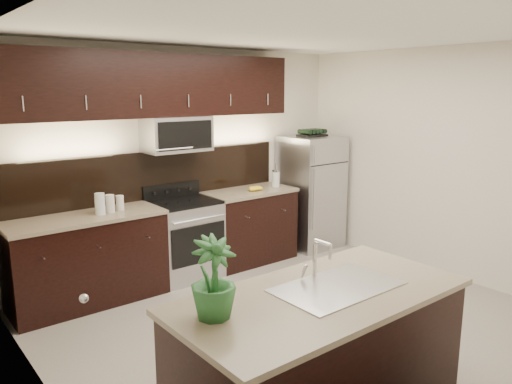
# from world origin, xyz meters

# --- Properties ---
(ground) EXTENTS (4.50, 4.50, 0.00)m
(ground) POSITION_xyz_m (0.00, 0.00, 0.00)
(ground) COLOR gray
(ground) RESTS_ON ground
(room_walls) EXTENTS (4.52, 4.02, 2.71)m
(room_walls) POSITION_xyz_m (-0.11, -0.04, 1.70)
(room_walls) COLOR beige
(room_walls) RESTS_ON ground
(counter_run) EXTENTS (3.51, 0.65, 0.94)m
(counter_run) POSITION_xyz_m (-0.46, 1.69, 0.47)
(counter_run) COLOR black
(counter_run) RESTS_ON ground
(upper_fixtures) EXTENTS (3.49, 0.40, 1.66)m
(upper_fixtures) POSITION_xyz_m (-0.43, 1.84, 2.14)
(upper_fixtures) COLOR black
(upper_fixtures) RESTS_ON counter_run
(island) EXTENTS (1.96, 0.96, 0.94)m
(island) POSITION_xyz_m (-0.94, -1.20, 0.47)
(island) COLOR black
(island) RESTS_ON ground
(sink_faucet) EXTENTS (0.84, 0.50, 0.28)m
(sink_faucet) POSITION_xyz_m (-0.79, -1.19, 0.96)
(sink_faucet) COLOR silver
(sink_faucet) RESTS_ON island
(refrigerator) EXTENTS (0.76, 0.68, 1.57)m
(refrigerator) POSITION_xyz_m (1.78, 1.63, 0.78)
(refrigerator) COLOR #B2B2B7
(refrigerator) RESTS_ON ground
(wine_rack) EXTENTS (0.39, 0.24, 0.09)m
(wine_rack) POSITION_xyz_m (1.78, 1.63, 1.61)
(wine_rack) COLOR black
(wine_rack) RESTS_ON refrigerator
(plant) EXTENTS (0.27, 0.27, 0.47)m
(plant) POSITION_xyz_m (-1.67, -1.06, 1.17)
(plant) COLOR #27622C
(plant) RESTS_ON island
(canisters) EXTENTS (0.33, 0.14, 0.22)m
(canisters) POSITION_xyz_m (-1.17, 1.66, 1.04)
(canisters) COLOR silver
(canisters) RESTS_ON counter_run
(french_press) EXTENTS (0.10, 0.10, 0.30)m
(french_press) POSITION_xyz_m (1.13, 1.64, 1.05)
(french_press) COLOR silver
(french_press) RESTS_ON counter_run
(bananas) EXTENTS (0.21, 0.17, 0.06)m
(bananas) POSITION_xyz_m (0.69, 1.61, 0.97)
(bananas) COLOR yellow
(bananas) RESTS_ON counter_run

